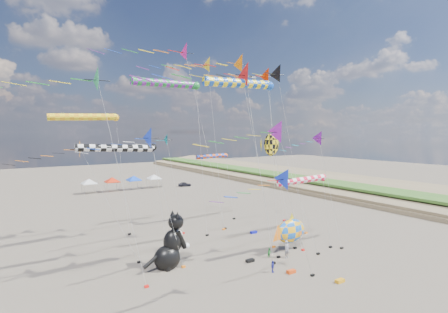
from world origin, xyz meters
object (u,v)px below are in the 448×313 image
at_px(fish_inflatable, 290,231).
at_px(parked_car, 185,184).
at_px(cat_inflatable, 170,240).
at_px(child_blue, 273,267).
at_px(person_adult, 287,249).
at_px(child_green, 270,253).

xyz_separation_m(fish_inflatable, parked_car, (10.98, 48.90, -1.69)).
xyz_separation_m(cat_inflatable, child_blue, (7.75, -6.54, -2.24)).
height_order(person_adult, child_green, person_adult).
distance_m(fish_inflatable, person_adult, 2.91).
relative_size(cat_inflatable, child_blue, 4.91).
bearing_deg(parked_car, cat_inflatable, 169.03).
bearing_deg(cat_inflatable, fish_inflatable, -17.56).
bearing_deg(cat_inflatable, person_adult, -26.75).
bearing_deg(person_adult, fish_inflatable, 31.05).
relative_size(cat_inflatable, person_adult, 3.02).
bearing_deg(person_adult, parked_car, 67.98).
xyz_separation_m(fish_inflatable, person_adult, (-2.03, -1.62, -1.30)).
distance_m(child_green, child_blue, 4.07).
height_order(child_green, child_blue, child_blue).
height_order(cat_inflatable, parked_car, cat_inflatable).
distance_m(child_blue, parked_car, 55.36).
bearing_deg(cat_inflatable, child_blue, -46.43).
bearing_deg(child_green, fish_inflatable, -2.67).
height_order(cat_inflatable, child_blue, cat_inflatable).
distance_m(person_adult, child_green, 1.90).
distance_m(fish_inflatable, parked_car, 50.15).
xyz_separation_m(child_blue, parked_car, (16.92, 52.71, -0.03)).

